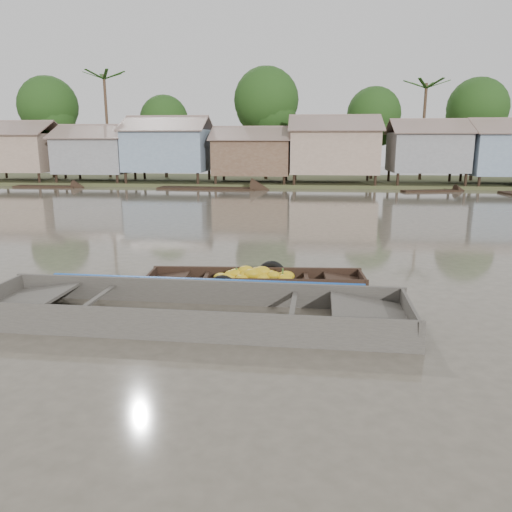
{
  "coord_description": "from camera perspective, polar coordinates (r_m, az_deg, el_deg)",
  "views": [
    {
      "loc": [
        0.33,
        -10.11,
        3.47
      ],
      "look_at": [
        -0.78,
        1.32,
        0.8
      ],
      "focal_mm": 35.0,
      "sensor_mm": 36.0,
      "label": 1
    }
  ],
  "objects": [
    {
      "name": "distant_boats",
      "position": [
        36.86,
        25.34,
        6.75
      ],
      "size": [
        48.43,
        14.01,
        1.38
      ],
      "color": "black",
      "rests_on": "ground"
    },
    {
      "name": "ground",
      "position": [
        10.69,
        3.5,
        -5.87
      ],
      "size": [
        120.0,
        120.0,
        0.0
      ],
      "primitive_type": "plane",
      "color": "#524B3E",
      "rests_on": "ground"
    },
    {
      "name": "riverbank",
      "position": [
        42.06,
        9.43,
        12.36
      ],
      "size": [
        120.0,
        12.47,
        10.22
      ],
      "color": "#384723",
      "rests_on": "ground"
    },
    {
      "name": "viewer_boat",
      "position": [
        9.99,
        -7.19,
        -6.83
      ],
      "size": [
        8.55,
        2.47,
        0.68
      ],
      "rotation": [
        0.0,
        0.0,
        -0.03
      ],
      "color": "#3F3B35",
      "rests_on": "ground"
    },
    {
      "name": "banana_boat",
      "position": [
        12.08,
        -0.34,
        -2.92
      ],
      "size": [
        5.28,
        1.54,
        0.75
      ],
      "rotation": [
        0.0,
        0.0,
        0.05
      ],
      "color": "black",
      "rests_on": "ground"
    }
  ]
}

